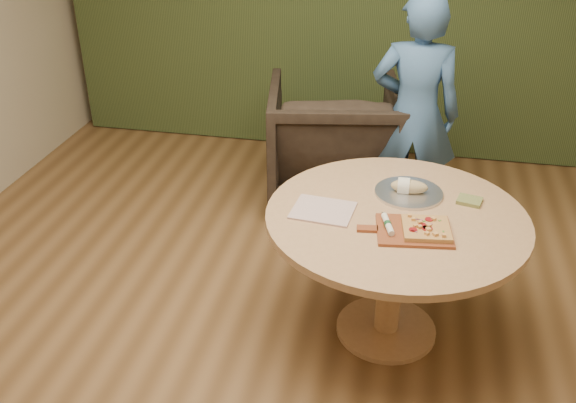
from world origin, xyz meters
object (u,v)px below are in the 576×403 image
(pedestal_table, at_px, (394,238))
(flatbread_pizza, at_px, (426,228))
(cutlery_roll, at_px, (388,224))
(person_standing, at_px, (415,115))
(serving_tray, at_px, (409,193))
(armchair, at_px, (334,135))
(pizza_paddle, at_px, (412,231))
(bread_roll, at_px, (408,186))

(pedestal_table, height_order, flatbread_pizza, flatbread_pizza)
(cutlery_roll, xyz_separation_m, person_standing, (0.08, 1.39, 0.02))
(cutlery_roll, distance_m, serving_tray, 0.39)
(pedestal_table, bearing_deg, person_standing, 88.01)
(cutlery_roll, relative_size, armchair, 0.20)
(cutlery_roll, bearing_deg, pizza_paddle, -15.26)
(pedestal_table, relative_size, armchair, 1.36)
(cutlery_roll, distance_m, person_standing, 1.39)
(pedestal_table, relative_size, bread_roll, 6.77)
(pedestal_table, relative_size, serving_tray, 3.68)
(flatbread_pizza, bearing_deg, pizza_paddle, -177.99)
(bread_roll, relative_size, person_standing, 0.12)
(flatbread_pizza, xyz_separation_m, person_standing, (-0.10, 1.39, 0.02))
(bread_roll, bearing_deg, armchair, 113.45)
(flatbread_pizza, xyz_separation_m, serving_tray, (-0.09, 0.38, -0.02))
(flatbread_pizza, relative_size, cutlery_roll, 1.25)
(bread_roll, relative_size, armchair, 0.20)
(cutlery_roll, relative_size, bread_roll, 1.02)
(serving_tray, xyz_separation_m, person_standing, (-0.01, 1.01, 0.04))
(serving_tray, bearing_deg, pedestal_table, -102.27)
(flatbread_pizza, distance_m, cutlery_roll, 0.18)
(pedestal_table, xyz_separation_m, pizza_paddle, (0.08, -0.15, 0.15))
(pedestal_table, xyz_separation_m, armchair, (-0.52, 1.52, -0.13))
(pizza_paddle, relative_size, armchair, 0.48)
(pedestal_table, height_order, person_standing, person_standing)
(pedestal_table, height_order, cutlery_roll, cutlery_roll)
(bread_roll, height_order, person_standing, person_standing)
(pedestal_table, distance_m, armchair, 1.62)
(serving_tray, bearing_deg, cutlery_roll, -102.65)
(pizza_paddle, relative_size, bread_roll, 2.39)
(flatbread_pizza, height_order, armchair, armchair)
(pedestal_table, bearing_deg, serving_tray, 77.73)
(serving_tray, bearing_deg, armchair, 113.78)
(pedestal_table, xyz_separation_m, person_standing, (0.04, 1.24, 0.19))
(cutlery_roll, bearing_deg, person_standing, 70.95)
(pedestal_table, relative_size, pizza_paddle, 2.83)
(pizza_paddle, height_order, person_standing, person_standing)
(pedestal_table, relative_size, person_standing, 0.82)
(serving_tray, bearing_deg, flatbread_pizza, -75.84)
(bread_roll, bearing_deg, person_standing, 89.82)
(bread_roll, height_order, armchair, armchair)
(cutlery_roll, bearing_deg, flatbread_pizza, -14.73)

